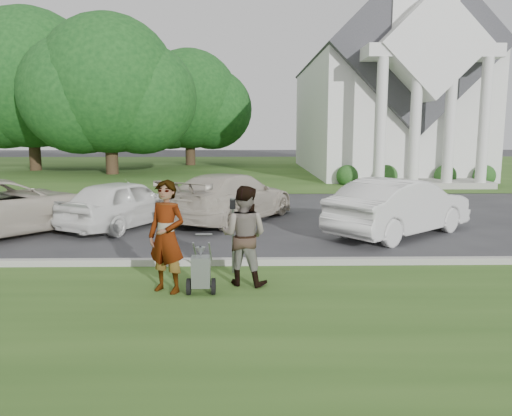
{
  "coord_description": "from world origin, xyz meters",
  "views": [
    {
      "loc": [
        0.42,
        -9.35,
        2.75
      ],
      "look_at": [
        0.59,
        0.0,
        1.28
      ],
      "focal_mm": 35.0,
      "sensor_mm": 36.0,
      "label": 1
    }
  ],
  "objects_px": {
    "tree_far": "(30,85)",
    "parking_meter_near": "(233,226)",
    "striping_cart": "(201,273)",
    "person_left": "(167,238)",
    "car_d": "(400,207)",
    "person_right": "(244,236)",
    "car_c": "(231,197)",
    "tree_left": "(109,91)",
    "car_b": "(124,203)",
    "tree_back": "(189,104)",
    "church": "(381,79)"
  },
  "relations": [
    {
      "from": "tree_far",
      "to": "parking_meter_near",
      "type": "xyz_separation_m",
      "value": [
        14.16,
        -24.98,
        -4.77
      ]
    },
    {
      "from": "striping_cart",
      "to": "parking_meter_near",
      "type": "bearing_deg",
      "value": 67.43
    },
    {
      "from": "person_left",
      "to": "car_d",
      "type": "distance_m",
      "value": 7.09
    },
    {
      "from": "striping_cart",
      "to": "person_right",
      "type": "relative_size",
      "value": 0.54
    },
    {
      "from": "tree_far",
      "to": "car_c",
      "type": "relative_size",
      "value": 2.31
    },
    {
      "from": "tree_left",
      "to": "tree_far",
      "type": "relative_size",
      "value": 0.91
    },
    {
      "from": "striping_cart",
      "to": "car_b",
      "type": "relative_size",
      "value": 0.23
    },
    {
      "from": "car_b",
      "to": "car_d",
      "type": "height_order",
      "value": "car_d"
    },
    {
      "from": "tree_far",
      "to": "tree_back",
      "type": "relative_size",
      "value": 1.21
    },
    {
      "from": "church",
      "to": "striping_cart",
      "type": "distance_m",
      "value": 26.68
    },
    {
      "from": "tree_back",
      "to": "car_d",
      "type": "distance_m",
      "value": 28.08
    },
    {
      "from": "tree_far",
      "to": "parking_meter_near",
      "type": "height_order",
      "value": "tree_far"
    },
    {
      "from": "tree_far",
      "to": "person_right",
      "type": "bearing_deg",
      "value": -60.77
    },
    {
      "from": "tree_left",
      "to": "car_b",
      "type": "xyz_separation_m",
      "value": [
        4.95,
        -17.31,
        -4.42
      ]
    },
    {
      "from": "person_right",
      "to": "car_b",
      "type": "distance_m",
      "value": 6.39
    },
    {
      "from": "car_d",
      "to": "car_c",
      "type": "bearing_deg",
      "value": 24.83
    },
    {
      "from": "tree_back",
      "to": "church",
      "type": "bearing_deg",
      "value": -27.85
    },
    {
      "from": "tree_back",
      "to": "car_c",
      "type": "height_order",
      "value": "tree_back"
    },
    {
      "from": "striping_cart",
      "to": "person_left",
      "type": "relative_size",
      "value": 0.5
    },
    {
      "from": "person_right",
      "to": "tree_back",
      "type": "bearing_deg",
      "value": -63.73
    },
    {
      "from": "tree_back",
      "to": "car_b",
      "type": "distance_m",
      "value": 25.64
    },
    {
      "from": "tree_left",
      "to": "tree_back",
      "type": "height_order",
      "value": "tree_left"
    },
    {
      "from": "person_right",
      "to": "car_c",
      "type": "bearing_deg",
      "value": -68.05
    },
    {
      "from": "parking_meter_near",
      "to": "car_c",
      "type": "distance_m",
      "value": 5.67
    },
    {
      "from": "car_b",
      "to": "tree_back",
      "type": "bearing_deg",
      "value": -59.62
    },
    {
      "from": "car_b",
      "to": "church",
      "type": "bearing_deg",
      "value": -94.97
    },
    {
      "from": "striping_cart",
      "to": "parking_meter_near",
      "type": "distance_m",
      "value": 1.46
    },
    {
      "from": "car_c",
      "to": "tree_left",
      "type": "bearing_deg",
      "value": -32.81
    },
    {
      "from": "striping_cart",
      "to": "car_c",
      "type": "bearing_deg",
      "value": 86.78
    },
    {
      "from": "person_left",
      "to": "parking_meter_near",
      "type": "relative_size",
      "value": 1.3
    },
    {
      "from": "person_left",
      "to": "church",
      "type": "bearing_deg",
      "value": 94.84
    },
    {
      "from": "car_c",
      "to": "car_d",
      "type": "height_order",
      "value": "car_d"
    },
    {
      "from": "tree_far",
      "to": "person_right",
      "type": "distance_m",
      "value": 29.83
    },
    {
      "from": "tree_left",
      "to": "parking_meter_near",
      "type": "distance_m",
      "value": 23.81
    },
    {
      "from": "person_right",
      "to": "parking_meter_near",
      "type": "xyz_separation_m",
      "value": [
        -0.22,
        0.72,
        0.04
      ]
    },
    {
      "from": "tree_far",
      "to": "car_d",
      "type": "height_order",
      "value": "tree_far"
    },
    {
      "from": "tree_far",
      "to": "person_right",
      "type": "relative_size",
      "value": 6.57
    },
    {
      "from": "tree_back",
      "to": "person_right",
      "type": "relative_size",
      "value": 5.43
    },
    {
      "from": "car_d",
      "to": "striping_cart",
      "type": "bearing_deg",
      "value": 95.22
    },
    {
      "from": "person_left",
      "to": "car_b",
      "type": "bearing_deg",
      "value": 137.27
    },
    {
      "from": "person_left",
      "to": "person_right",
      "type": "height_order",
      "value": "person_left"
    },
    {
      "from": "person_left",
      "to": "parking_meter_near",
      "type": "xyz_separation_m",
      "value": [
        1.08,
        1.12,
        -0.03
      ]
    },
    {
      "from": "person_left",
      "to": "car_b",
      "type": "relative_size",
      "value": 0.47
    },
    {
      "from": "person_right",
      "to": "car_d",
      "type": "distance_m",
      "value": 5.87
    },
    {
      "from": "parking_meter_near",
      "to": "person_left",
      "type": "bearing_deg",
      "value": -134.05
    },
    {
      "from": "church",
      "to": "car_d",
      "type": "bearing_deg",
      "value": -103.08
    },
    {
      "from": "church",
      "to": "striping_cart",
      "type": "height_order",
      "value": "church"
    },
    {
      "from": "striping_cart",
      "to": "car_c",
      "type": "distance_m",
      "value": 6.94
    },
    {
      "from": "tree_left",
      "to": "car_c",
      "type": "bearing_deg",
      "value": -64.01
    },
    {
      "from": "parking_meter_near",
      "to": "car_c",
      "type": "bearing_deg",
      "value": 92.08
    }
  ]
}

